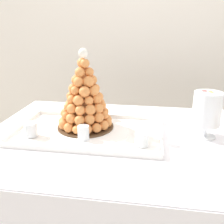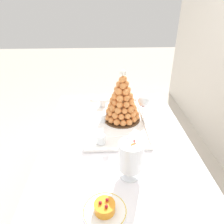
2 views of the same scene
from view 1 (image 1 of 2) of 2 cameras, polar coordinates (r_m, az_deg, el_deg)
The scene contains 9 objects.
backdrop_wall at distance 2.21m, azimuth 9.41°, elevation 19.83°, with size 4.80×0.10×2.50m, color silver.
buffet_table at distance 1.21m, azimuth 7.62°, elevation -9.14°, with size 1.46×0.90×0.73m.
serving_tray at distance 1.20m, azimuth -4.96°, elevation -4.30°, with size 0.65×0.40×0.02m.
croquembouche at distance 1.20m, azimuth -5.88°, elevation 2.95°, with size 0.26×0.26×0.36m.
dessert_cup_left at distance 1.19m, azimuth -16.98°, elevation -3.69°, with size 0.06×0.06×0.06m.
dessert_cup_mid_left at distance 1.12m, azimuth -6.15°, elevation -4.53°, with size 0.05×0.05×0.06m.
dessert_cup_centre at distance 1.07m, azimuth 6.38°, elevation -5.86°, with size 0.05×0.05×0.05m.
macaron_goblet at distance 1.19m, azimuth 19.69°, elevation 0.55°, with size 0.12×0.12×0.21m.
wine_glass at distance 1.37m, azimuth -5.85°, elevation 3.70°, with size 0.08×0.08×0.17m.
Camera 1 is at (0.01, -1.07, 1.20)m, focal length 42.65 mm.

